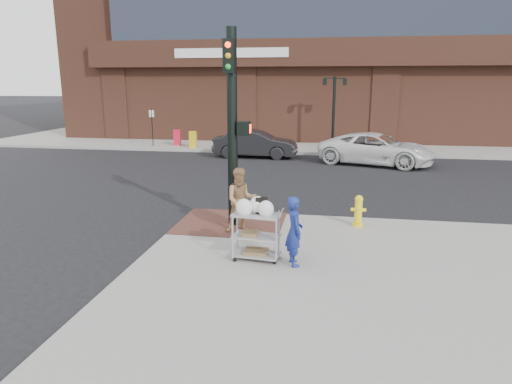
% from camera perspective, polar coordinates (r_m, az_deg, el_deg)
% --- Properties ---
extents(ground, '(220.00, 220.00, 0.00)m').
position_cam_1_polar(ground, '(11.42, -1.22, -6.08)').
color(ground, black).
rests_on(ground, ground).
extents(sidewalk_far, '(65.00, 36.00, 0.15)m').
position_cam_1_polar(sidewalk_far, '(43.99, 23.56, 7.55)').
color(sidewalk_far, gray).
rests_on(sidewalk_far, ground).
extents(brick_curb_ramp, '(2.80, 2.40, 0.01)m').
position_cam_1_polar(brick_curb_ramp, '(12.33, -3.18, -3.85)').
color(brick_curb_ramp, '#4F2A25').
rests_on(brick_curb_ramp, sidewalk_near).
extents(lamp_post, '(1.32, 0.22, 4.00)m').
position_cam_1_polar(lamp_post, '(26.59, 9.70, 10.75)').
color(lamp_post, black).
rests_on(lamp_post, sidewalk_far).
extents(parking_sign, '(0.05, 0.05, 2.20)m').
position_cam_1_polar(parking_sign, '(27.77, -12.84, 7.89)').
color(parking_sign, black).
rests_on(parking_sign, sidewalk_far).
extents(traffic_signal_pole, '(0.61, 0.51, 5.00)m').
position_cam_1_polar(traffic_signal_pole, '(11.66, -2.90, 8.58)').
color(traffic_signal_pole, black).
rests_on(traffic_signal_pole, sidewalk_near).
extents(woman_blue, '(0.51, 0.62, 1.46)m').
position_cam_1_polar(woman_blue, '(9.39, 4.80, -4.87)').
color(woman_blue, navy).
rests_on(woman_blue, sidewalk_near).
extents(pedestrian_tan, '(0.95, 0.84, 1.64)m').
position_cam_1_polar(pedestrian_tan, '(11.40, -1.86, -1.03)').
color(pedestrian_tan, '#9A7148').
rests_on(pedestrian_tan, sidewalk_near).
extents(sedan_dark, '(4.36, 1.60, 1.43)m').
position_cam_1_polar(sedan_dark, '(23.90, -0.08, 6.05)').
color(sedan_dark, black).
rests_on(sedan_dark, ground).
extents(minivan_white, '(5.86, 3.98, 1.49)m').
position_cam_1_polar(minivan_white, '(22.54, 14.82, 5.23)').
color(minivan_white, silver).
rests_on(minivan_white, ground).
extents(utility_cart, '(1.04, 0.66, 1.36)m').
position_cam_1_polar(utility_cart, '(9.66, 0.02, -5.00)').
color(utility_cart, gray).
rests_on(utility_cart, sidewalk_near).
extents(fire_hydrant, '(0.39, 0.28, 0.83)m').
position_cam_1_polar(fire_hydrant, '(12.24, 12.68, -2.25)').
color(fire_hydrant, yellow).
rests_on(fire_hydrant, sidewalk_near).
extents(newsbox_red, '(0.45, 0.42, 0.94)m').
position_cam_1_polar(newsbox_red, '(27.89, -9.83, 6.75)').
color(newsbox_red, red).
rests_on(newsbox_red, sidewalk_far).
extents(newsbox_yellow, '(0.43, 0.39, 0.94)m').
position_cam_1_polar(newsbox_yellow, '(26.75, -7.88, 6.53)').
color(newsbox_yellow, gold).
rests_on(newsbox_yellow, sidewalk_far).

